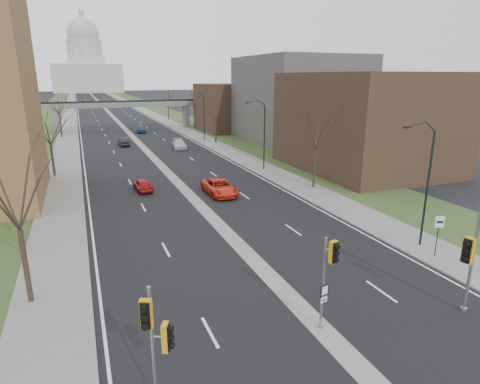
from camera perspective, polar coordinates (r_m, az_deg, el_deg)
ground at (r=20.27m, az=11.96°, el=-18.98°), size 700.00×700.00×0.00m
road_surface at (r=164.25m, az=-18.72°, el=11.27°), size 20.00×600.00×0.01m
median_strip at (r=164.25m, az=-18.72°, el=11.27°), size 1.20×600.00×0.02m
sidewalk_right at (r=165.38m, az=-14.50°, el=11.65°), size 4.00×600.00×0.12m
sidewalk_left at (r=163.97m, az=-22.97°, el=10.87°), size 4.00×600.00×0.12m
grass_verge_right at (r=166.28m, az=-12.41°, el=11.80°), size 8.00×600.00×0.10m
grass_verge_left at (r=164.17m, az=-25.09°, el=10.63°), size 8.00×600.00×0.10m
commercial_block_near at (r=53.78m, az=17.40°, el=9.49°), size 16.00×20.00×12.00m
commercial_block_mid at (r=75.72m, az=8.32°, el=12.90°), size 18.00×22.00×15.00m
commercial_block_far at (r=89.60m, az=-1.03°, el=11.94°), size 14.00×14.00×10.00m
pedestrian_bridge at (r=94.29m, az=-16.16°, el=11.44°), size 34.00×3.00×6.45m
capitol at (r=333.77m, az=-21.00°, el=16.32°), size 48.00×42.00×55.75m
streetlight_near at (r=28.83m, az=24.61°, el=5.51°), size 2.61×0.20×8.70m
streetlight_mid at (r=50.24m, az=2.67°, el=10.87°), size 2.61×0.20×8.70m
streetlight_far at (r=74.62m, az=-5.79°, el=12.52°), size 2.61×0.20×8.70m
tree_left_a at (r=22.35m, az=-29.70°, el=1.30°), size 7.20×7.20×9.40m
tree_left_b at (r=51.93m, az=-25.63°, el=8.70°), size 6.75×6.75×8.81m
tree_left_c at (r=85.74m, az=-24.50°, el=11.71°), size 7.65×7.65×9.99m
tree_right_a at (r=42.46m, az=10.83°, el=9.21°), size 7.20×7.20×9.40m
tree_right_b at (r=72.44m, az=-3.53°, el=11.57°), size 6.30×6.30×8.22m
tree_right_c at (r=110.99m, az=-10.26°, el=13.56°), size 7.65×7.65×9.99m
signal_pole_left at (r=14.73m, az=-11.93°, el=-19.03°), size 1.11×0.80×4.80m
signal_pole_median at (r=18.77m, az=12.49°, el=-10.54°), size 0.60×0.78×4.64m
signal_pole_right at (r=22.33m, az=30.74°, el=-6.31°), size 1.23×1.00×5.93m
speed_limit_sign at (r=29.09m, az=26.38°, el=-4.73°), size 0.57×0.23×2.77m
car_left_near at (r=43.08m, az=-13.63°, el=1.03°), size 1.76×3.94×1.32m
car_left_far at (r=72.36m, az=-16.21°, el=6.87°), size 1.74×4.29×1.39m
car_right_near at (r=40.58m, az=-2.92°, el=0.71°), size 2.62×5.57×1.54m
car_right_mid at (r=67.55m, az=-8.65°, el=6.73°), size 2.50×5.18×1.45m
car_right_far at (r=88.99m, az=-13.91°, el=8.70°), size 2.24×4.61×1.52m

